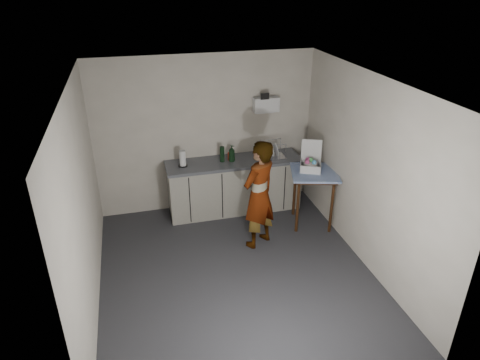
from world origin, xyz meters
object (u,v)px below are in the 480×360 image
object	(u,v)px
standing_man	(259,195)
dish_rack	(272,154)
soap_bottle	(232,153)
kitchen_counter	(234,187)
soda_can	(230,156)
bakery_box	(310,164)
side_table	(314,179)
dark_bottle	(222,154)
paper_towel	(183,159)

from	to	relation	value
standing_man	dish_rack	bearing A→B (deg)	-150.16
standing_man	soap_bottle	world-z (taller)	standing_man
kitchen_counter	dish_rack	world-z (taller)	dish_rack
soda_can	bakery_box	distance (m)	1.33
side_table	soda_can	world-z (taller)	soda_can
side_table	dish_rack	bearing A→B (deg)	138.14
soda_can	dish_rack	bearing A→B (deg)	-6.16
bakery_box	soap_bottle	bearing A→B (deg)	173.09
side_table	standing_man	size ratio (longest dim) A/B	0.56
side_table	dark_bottle	distance (m)	1.53
side_table	kitchen_counter	bearing A→B (deg)	161.47
paper_towel	kitchen_counter	bearing A→B (deg)	0.54
side_table	soda_can	xyz separation A→B (m)	(-1.16, 0.80, 0.17)
soap_bottle	dish_rack	world-z (taller)	dish_rack
side_table	soap_bottle	bearing A→B (deg)	163.11
standing_man	paper_towel	size ratio (longest dim) A/B	6.31
paper_towel	bakery_box	world-z (taller)	bakery_box
kitchen_counter	bakery_box	distance (m)	1.39
kitchen_counter	dark_bottle	world-z (taller)	dark_bottle
side_table	bakery_box	bearing A→B (deg)	127.16
dark_bottle	dish_rack	bearing A→B (deg)	-3.34
kitchen_counter	bakery_box	xyz separation A→B (m)	(1.06, -0.66, 0.59)
kitchen_counter	paper_towel	distance (m)	1.04
soda_can	dark_bottle	distance (m)	0.15
standing_man	kitchen_counter	bearing A→B (deg)	-117.80
soda_can	side_table	bearing A→B (deg)	-34.61
paper_towel	dish_rack	distance (m)	1.49
kitchen_counter	dish_rack	size ratio (longest dim) A/B	5.59
kitchen_counter	soap_bottle	xyz separation A→B (m)	(-0.04, -0.02, 0.62)
dark_bottle	bakery_box	bearing A→B (deg)	-28.33
standing_man	soap_bottle	distance (m)	1.11
soda_can	paper_towel	bearing A→B (deg)	-176.37
soda_can	kitchen_counter	bearing A→B (deg)	-33.69
soap_bottle	dish_rack	bearing A→B (deg)	-1.28
standing_man	side_table	bearing A→B (deg)	165.81
side_table	paper_towel	size ratio (longest dim) A/B	3.52
kitchen_counter	side_table	world-z (taller)	side_table
bakery_box	dark_bottle	bearing A→B (deg)	175.02
soda_can	paper_towel	distance (m)	0.78
paper_towel	bakery_box	distance (m)	2.01
dish_rack	bakery_box	bearing A→B (deg)	-56.48
side_table	dish_rack	size ratio (longest dim) A/B	2.30
dish_rack	bakery_box	size ratio (longest dim) A/B	0.90
side_table	dark_bottle	size ratio (longest dim) A/B	3.57
side_table	soda_can	size ratio (longest dim) A/B	7.25
standing_man	soda_can	xyz separation A→B (m)	(-0.16, 1.14, 0.15)
soda_can	soap_bottle	bearing A→B (deg)	-70.26
paper_towel	dish_rack	world-z (taller)	dish_rack
standing_man	dish_rack	xyz separation A→B (m)	(0.55, 1.06, 0.15)
side_table	standing_man	world-z (taller)	standing_man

